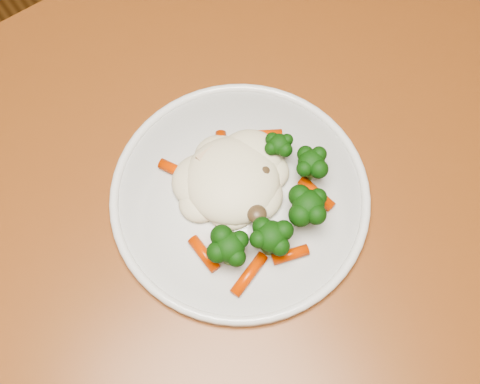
% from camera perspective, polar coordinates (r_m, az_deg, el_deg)
% --- Properties ---
extents(dining_table, '(1.11, 0.74, 0.75)m').
position_cam_1_polar(dining_table, '(0.77, 1.74, -2.29)').
color(dining_table, brown).
rests_on(dining_table, ground).
extents(plate, '(0.28, 0.28, 0.01)m').
position_cam_1_polar(plate, '(0.66, -0.00, -0.48)').
color(plate, white).
rests_on(plate, dining_table).
extents(meal, '(0.17, 0.18, 0.05)m').
position_cam_1_polar(meal, '(0.63, 1.20, -0.05)').
color(meal, '#F5E8C4').
rests_on(meal, plate).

